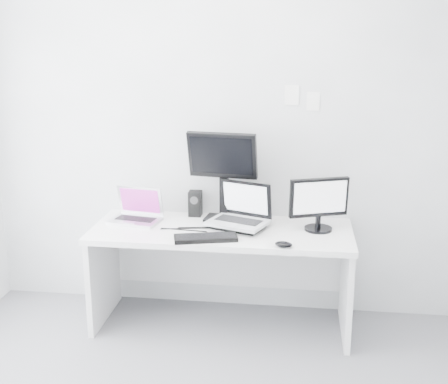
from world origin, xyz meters
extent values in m
plane|color=silver|center=(0.00, 1.60, 1.35)|extent=(3.60, 0.00, 3.60)
cube|color=white|center=(0.00, 1.25, 0.36)|extent=(1.80, 0.70, 0.73)
cube|color=#BCBBC1|center=(-0.63, 1.31, 0.86)|extent=(0.38, 0.31, 0.26)
cube|color=black|center=(-0.23, 1.53, 0.82)|extent=(0.11, 0.11, 0.19)
cube|color=#B9BBC1|center=(0.11, 1.27, 0.89)|extent=(0.47, 0.42, 0.32)
cube|color=black|center=(-0.01, 1.44, 1.06)|extent=(0.51, 0.24, 0.67)
cube|color=black|center=(0.66, 1.31, 0.92)|extent=(0.46, 0.32, 0.38)
cube|color=black|center=(-0.07, 1.01, 0.74)|extent=(0.44, 0.25, 0.03)
ellipsoid|color=black|center=(0.44, 0.94, 0.75)|extent=(0.13, 0.09, 0.04)
cube|color=white|center=(0.45, 1.59, 1.62)|extent=(0.10, 0.00, 0.14)
cube|color=white|center=(0.60, 1.59, 1.58)|extent=(0.09, 0.00, 0.13)
camera|label=1|loc=(0.51, -2.52, 2.03)|focal=46.50mm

